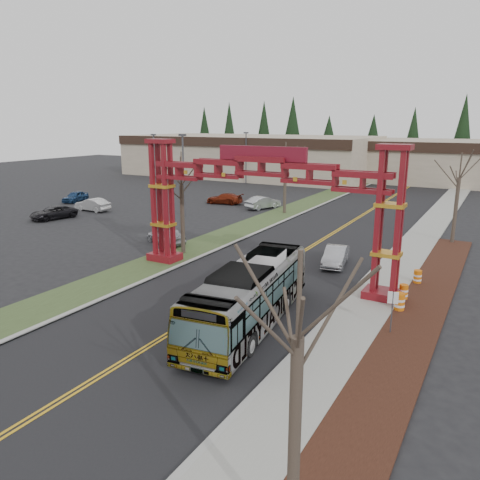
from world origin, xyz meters
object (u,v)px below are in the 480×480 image
Objects in this scene: silver_sedan at (336,256)px; street_sign at (393,304)px; parked_car_near_a at (166,235)px; parked_car_mid_a at (224,199)px; bare_tree_median_far at (285,163)px; transit_bus at (250,295)px; parked_car_mid_b at (75,197)px; barrel_north at (417,277)px; barrel_south at (399,302)px; bare_tree_right_far at (459,178)px; light_pole_mid at (154,158)px; barrel_mid at (403,292)px; parked_car_near_b at (93,205)px; bare_tree_median_mid at (181,186)px; light_pole_far at (246,154)px; parked_car_near_c at (53,213)px; gateway_arch at (261,188)px; parked_car_far_a at (263,203)px; retail_building_west at (250,156)px; light_pole_near at (183,169)px; bare_tree_right_near at (298,339)px.

silver_sedan is 1.88× the size of street_sign.
street_sign is at bearing -68.04° from silver_sedan.
street_sign is at bearing 88.06° from parked_car_near_a.
parked_car_near_a reaches higher than parked_car_mid_a.
transit_bus is at bearing -68.92° from bare_tree_median_far.
parked_car_mid_b reaches higher than barrel_north.
barrel_south is at bearing 38.25° from parked_car_mid_a.
bare_tree_right_far is at bearing 66.49° from parked_car_mid_a.
bare_tree_median_far is (-10.90, 28.28, 4.01)m from transit_bus.
barrel_mid is (41.53, -28.01, -4.35)m from light_pole_mid.
transit_bus reaches higher than barrel_mid.
transit_bus is 2.49× the size of parked_car_mid_a.
parked_car_mid_b is 48.30m from street_sign.
transit_bus is at bearing -43.09° from parked_car_mid_b.
silver_sedan is 0.92× the size of parked_car_near_b.
barrel_mid is at bearing -93.95° from barrel_north.
parked_car_mid_b is at bearing -166.94° from bare_tree_median_far.
bare_tree_median_mid is 43.62m from light_pole_far.
street_sign is 2.30× the size of barrel_mid.
transit_bus is at bearing 25.01° from parked_car_mid_a.
bare_tree_median_far is (20.09, 15.04, 4.94)m from parked_car_near_c.
light_pole_far is at bearing 120.11° from gateway_arch.
parked_car_mid_b is 0.51× the size of bare_tree_median_far.
gateway_arch reaches higher than light_pole_far.
light_pole_far is at bearing -140.01° from parked_car_near_a.
parked_car_near_a is at bearing 157.54° from street_sign.
light_pole_mid reaches higher than parked_car_far_a.
street_sign is (17.38, -25.83, -4.04)m from bare_tree_median_far.
transit_bus is 5.26× the size of street_sign.
bare_tree_right_far is 21.02m from street_sign.
transit_bus is 14.73m from bare_tree_median_mid.
parked_car_near_c is 20.27m from parked_car_mid_a.
silver_sedan is 11.39m from street_sign.
parked_car_mid_a is at bearing -18.28° from light_pole_mid.
retail_building_west is at bearing -175.51° from parked_car_near_b.
light_pole_far is 51.72m from barrel_north.
street_sign reaches higher than parked_car_far_a.
barrel_south is at bearing 94.04° from street_sign.
retail_building_west is at bearing 126.15° from barrel_mid.
parked_car_near_b is at bearing -39.59° from parked_car_mid_b.
light_pole_near is 29.01m from light_pole_far.
gateway_arch is 30.78m from parked_car_near_b.
transit_bus is 2.86× the size of parked_car_mid_b.
parked_car_mid_a is at bearing 133.63° from street_sign.
bare_tree_right_near is at bearing 24.85° from parked_car_mid_a.
parked_car_near_c is 14.58m from light_pole_near.
street_sign reaches higher than parked_car_near_c.
retail_building_west is at bearing -138.72° from parked_car_near_a.
light_pole_near is at bearing -71.60° from retail_building_west.
parked_car_mid_b is (-4.75, -38.73, -3.07)m from retail_building_west.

